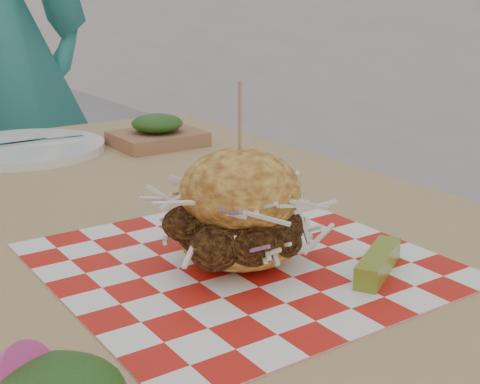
% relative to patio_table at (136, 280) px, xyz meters
% --- Properties ---
extents(patio_table, '(0.80, 1.20, 0.75)m').
position_rel_patio_table_xyz_m(patio_table, '(0.00, 0.00, 0.00)').
color(patio_table, tan).
rests_on(patio_table, ground).
extents(paper_liner, '(0.36, 0.36, 0.00)m').
position_rel_patio_table_xyz_m(paper_liner, '(0.03, -0.18, 0.08)').
color(paper_liner, red).
rests_on(paper_liner, patio_table).
extents(sandwich, '(0.16, 0.16, 0.18)m').
position_rel_patio_table_xyz_m(sandwich, '(0.03, -0.18, 0.13)').
color(sandwich, gold).
rests_on(sandwich, paper_liner).
extents(pickle_spear, '(0.09, 0.07, 0.02)m').
position_rel_patio_table_xyz_m(pickle_spear, '(0.12, -0.28, 0.09)').
color(pickle_spear, olive).
rests_on(pickle_spear, paper_liner).
extents(place_setting, '(0.27, 0.27, 0.02)m').
position_rel_patio_table_xyz_m(place_setting, '(0.00, 0.42, 0.09)').
color(place_setting, white).
rests_on(place_setting, patio_table).
extents(kraft_tray, '(0.15, 0.12, 0.06)m').
position_rel_patio_table_xyz_m(kraft_tray, '(0.21, 0.34, 0.10)').
color(kraft_tray, '#986645').
rests_on(kraft_tray, patio_table).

